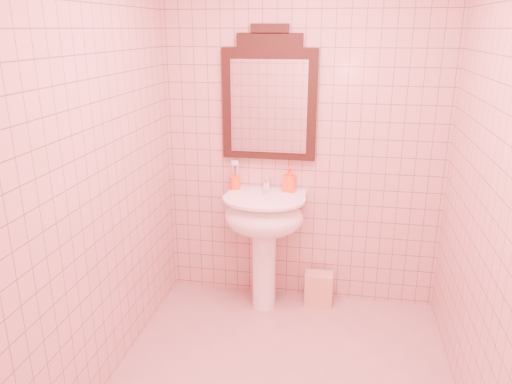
% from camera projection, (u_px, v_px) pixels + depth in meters
% --- Properties ---
extents(back_wall, '(2.00, 0.02, 2.50)m').
position_uv_depth(back_wall, '(303.00, 137.00, 3.52)').
color(back_wall, tan).
rests_on(back_wall, floor).
extents(pedestal_sink, '(0.58, 0.58, 0.86)m').
position_uv_depth(pedestal_sink, '(264.00, 224.00, 3.53)').
color(pedestal_sink, white).
rests_on(pedestal_sink, floor).
extents(faucet, '(0.04, 0.16, 0.11)m').
position_uv_depth(faucet, '(267.00, 184.00, 3.58)').
color(faucet, white).
rests_on(faucet, pedestal_sink).
extents(mirror, '(0.66, 0.06, 0.92)m').
position_uv_depth(mirror, '(269.00, 99.00, 3.45)').
color(mirror, black).
rests_on(mirror, back_wall).
extents(toothbrush_cup, '(0.08, 0.08, 0.19)m').
position_uv_depth(toothbrush_cup, '(235.00, 182.00, 3.63)').
color(toothbrush_cup, '#E95113').
rests_on(toothbrush_cup, pedestal_sink).
extents(soap_dispenser, '(0.10, 0.10, 0.18)m').
position_uv_depth(soap_dispenser, '(290.00, 179.00, 3.57)').
color(soap_dispenser, '#EB5013').
rests_on(soap_dispenser, pedestal_sink).
extents(towel, '(0.21, 0.14, 0.25)m').
position_uv_depth(towel, '(319.00, 289.00, 3.74)').
color(towel, tan).
rests_on(towel, floor).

